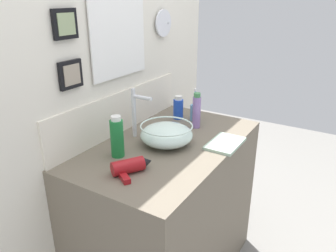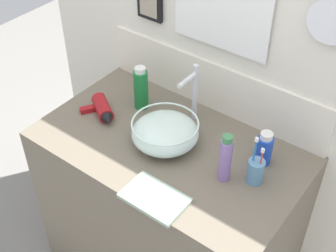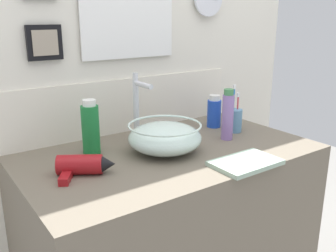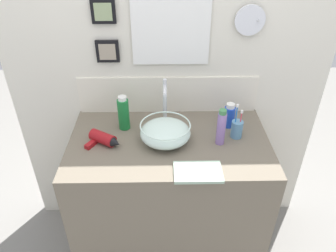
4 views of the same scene
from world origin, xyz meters
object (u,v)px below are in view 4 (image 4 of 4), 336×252
(toothbrush_cup, at_px, (237,129))
(glass_bowl_sink, at_px, (165,132))
(shampoo_bottle, at_px, (221,128))
(faucet, at_px, (165,99))
(spray_bottle, at_px, (229,116))
(hair_drier, at_px, (104,139))
(hand_towel, at_px, (198,172))
(soap_dispenser, at_px, (124,113))

(toothbrush_cup, bearing_deg, glass_bowl_sink, -175.48)
(shampoo_bottle, bearing_deg, toothbrush_cup, 29.95)
(glass_bowl_sink, xyz_separation_m, faucet, (-0.00, 0.19, 0.10))
(toothbrush_cup, relative_size, spray_bottle, 1.42)
(glass_bowl_sink, bearing_deg, faucet, 90.00)
(hair_drier, bearing_deg, shampoo_bottle, -0.30)
(hair_drier, height_order, toothbrush_cup, toothbrush_cup)
(toothbrush_cup, relative_size, hand_towel, 0.90)
(spray_bottle, bearing_deg, soap_dispenser, -179.11)
(shampoo_bottle, height_order, hand_towel, shampoo_bottle)
(soap_dispenser, bearing_deg, spray_bottle, 0.89)
(glass_bowl_sink, height_order, toothbrush_cup, toothbrush_cup)
(faucet, bearing_deg, hand_towel, -71.37)
(hand_towel, bearing_deg, soap_dispenser, 134.41)
(toothbrush_cup, bearing_deg, hair_drier, -175.73)
(faucet, distance_m, hair_drier, 0.42)
(toothbrush_cup, xyz_separation_m, hand_towel, (-0.24, -0.30, -0.05))
(shampoo_bottle, relative_size, hand_towel, 0.90)
(glass_bowl_sink, bearing_deg, soap_dispenser, 151.03)
(soap_dispenser, relative_size, hand_towel, 0.88)
(soap_dispenser, height_order, spray_bottle, soap_dispenser)
(toothbrush_cup, xyz_separation_m, soap_dispenser, (-0.64, 0.10, 0.05))
(faucet, bearing_deg, hair_drier, -147.14)
(soap_dispenser, bearing_deg, shampoo_bottle, -16.42)
(faucet, xyz_separation_m, toothbrush_cup, (0.40, -0.16, -0.11))
(glass_bowl_sink, bearing_deg, spray_bottle, 20.60)
(hair_drier, relative_size, spray_bottle, 1.38)
(faucet, relative_size, shampoo_bottle, 1.30)
(glass_bowl_sink, distance_m, spray_bottle, 0.40)
(glass_bowl_sink, relative_size, toothbrush_cup, 1.30)
(glass_bowl_sink, xyz_separation_m, toothbrush_cup, (0.40, 0.03, -0.01))
(spray_bottle, distance_m, shampoo_bottle, 0.19)
(glass_bowl_sink, bearing_deg, hand_towel, -60.00)
(hair_drier, height_order, hand_towel, hair_drier)
(spray_bottle, height_order, hand_towel, spray_bottle)
(soap_dispenser, relative_size, shampoo_bottle, 0.98)
(hair_drier, relative_size, hand_towel, 0.87)
(glass_bowl_sink, bearing_deg, hair_drier, -176.04)
(spray_bottle, bearing_deg, hair_drier, -166.97)
(hand_towel, bearing_deg, hair_drier, 153.24)
(glass_bowl_sink, relative_size, spray_bottle, 1.85)
(glass_bowl_sink, xyz_separation_m, hand_towel, (0.16, -0.27, -0.05))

